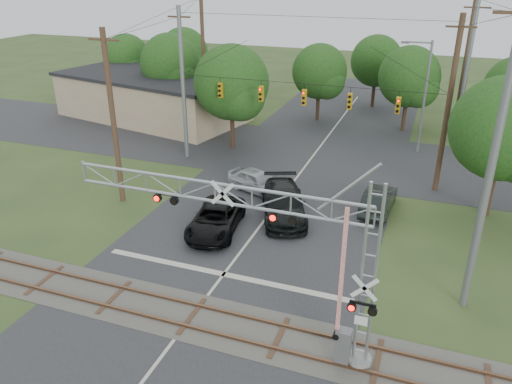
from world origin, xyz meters
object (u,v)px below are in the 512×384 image
(crossing_gantry, at_px, (272,241))
(streetlight, at_px, (423,92))
(traffic_signal_span, at_px, (317,97))
(pickup_black, at_px, (216,219))
(car_dark, at_px, (283,203))
(sedan_silver, at_px, (258,181))
(commercial_building, at_px, (153,96))

(crossing_gantry, bearing_deg, streetlight, 81.48)
(streetlight, bearing_deg, traffic_signal_span, -131.59)
(crossing_gantry, bearing_deg, traffic_signal_span, 98.76)
(pickup_black, height_order, car_dark, car_dark)
(traffic_signal_span, height_order, sedan_silver, traffic_signal_span)
(traffic_signal_span, height_order, commercial_building, traffic_signal_span)
(streetlight, bearing_deg, pickup_black, -118.75)
(pickup_black, bearing_deg, crossing_gantry, -61.50)
(pickup_black, bearing_deg, car_dark, 36.19)
(car_dark, distance_m, commercial_building, 25.13)
(crossing_gantry, xyz_separation_m, pickup_black, (-6.00, 7.90, -4.00))
(crossing_gantry, xyz_separation_m, sedan_silver, (-5.63, 13.93, -4.00))
(streetlight, bearing_deg, car_dark, -114.42)
(crossing_gantry, distance_m, commercial_building, 35.20)
(pickup_black, distance_m, streetlight, 20.99)
(sedan_silver, height_order, commercial_building, commercial_building)
(commercial_building, bearing_deg, car_dark, -29.18)
(traffic_signal_span, bearing_deg, sedan_silver, -122.25)
(car_dark, relative_size, streetlight, 0.69)
(crossing_gantry, height_order, sedan_silver, crossing_gantry)
(pickup_black, relative_size, streetlight, 0.61)
(crossing_gantry, height_order, pickup_black, crossing_gantry)
(traffic_signal_span, height_order, car_dark, traffic_signal_span)
(pickup_black, distance_m, car_dark, 4.40)
(commercial_building, bearing_deg, crossing_gantry, -39.64)
(traffic_signal_span, xyz_separation_m, pickup_black, (-3.17, -10.46, -4.98))
(commercial_building, height_order, streetlight, streetlight)
(crossing_gantry, distance_m, pickup_black, 10.70)
(crossing_gantry, distance_m, car_dark, 12.02)
(car_dark, bearing_deg, crossing_gantry, -97.22)
(traffic_signal_span, distance_m, commercial_building, 21.34)
(crossing_gantry, distance_m, traffic_signal_span, 18.60)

